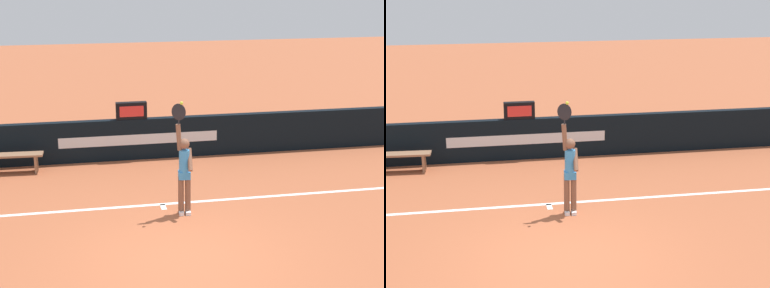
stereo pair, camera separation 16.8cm
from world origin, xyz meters
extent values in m
plane|color=#A85534|center=(0.00, 0.00, 0.00)|extent=(60.00, 60.00, 0.00)
cube|color=white|center=(0.00, 2.45, 0.00)|extent=(11.65, 0.11, 0.00)
cube|color=white|center=(0.00, 2.30, 0.00)|extent=(0.11, 0.30, 0.00)
cube|color=black|center=(0.00, 5.69, 0.54)|extent=(14.81, 0.22, 1.08)
cube|color=silver|center=(-0.15, 5.58, 0.56)|extent=(4.14, 0.01, 0.27)
cube|color=black|center=(-0.32, 5.69, 1.31)|extent=(0.79, 0.18, 0.45)
cube|color=red|center=(-0.32, 5.60, 1.31)|extent=(0.62, 0.01, 0.28)
cylinder|color=brown|center=(0.45, 1.87, 0.40)|extent=(0.12, 0.12, 0.80)
cylinder|color=brown|center=(0.31, 1.88, 0.40)|extent=(0.12, 0.12, 0.80)
cube|color=white|center=(0.45, 1.85, 0.04)|extent=(0.12, 0.25, 0.07)
cube|color=white|center=(0.31, 1.86, 0.04)|extent=(0.12, 0.25, 0.07)
cylinder|color=#3789CC|center=(0.38, 1.88, 1.09)|extent=(0.21, 0.21, 0.57)
cube|color=#3789CC|center=(0.38, 1.88, 0.84)|extent=(0.26, 0.22, 0.16)
sphere|color=brown|center=(0.38, 1.88, 1.50)|extent=(0.21, 0.21, 0.21)
cylinder|color=brown|center=(0.27, 1.89, 1.64)|extent=(0.13, 0.10, 0.54)
cylinder|color=brown|center=(0.48, 1.81, 1.18)|extent=(0.13, 0.39, 0.43)
ellipsoid|color=black|center=(0.27, 1.89, 2.16)|extent=(0.34, 0.06, 0.38)
cylinder|color=black|center=(0.27, 1.89, 1.97)|extent=(0.03, 0.03, 0.18)
sphere|color=#D0E138|center=(0.31, 1.78, 2.36)|extent=(0.07, 0.07, 0.07)
cube|color=#8F674A|center=(-3.33, 5.14, 0.46)|extent=(1.52, 0.44, 0.05)
cube|color=#8F674A|center=(-2.76, 5.11, 0.23)|extent=(0.08, 0.32, 0.46)
camera|label=1|loc=(-1.63, -9.39, 4.95)|focal=56.12mm
camera|label=2|loc=(-1.46, -9.42, 4.95)|focal=56.12mm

